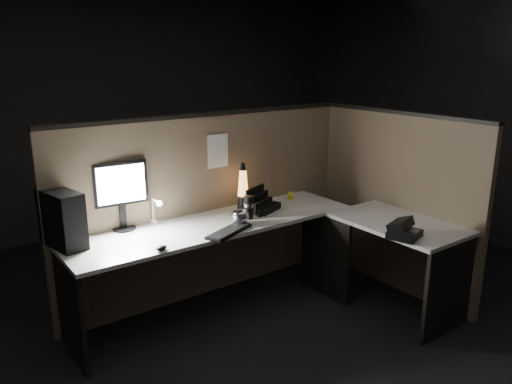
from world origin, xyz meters
TOP-DOWN VIEW (x-y plane):
  - floor at (0.00, 0.00)m, footprint 6.00×6.00m
  - room_shell at (0.00, 0.00)m, footprint 6.00×6.00m
  - partition_back at (0.00, 0.93)m, footprint 2.66×0.06m
  - partition_right at (1.33, 0.10)m, footprint 0.06×1.66m
  - desk at (0.18, 0.25)m, footprint 2.60×1.60m
  - pc_tower at (-1.22, 0.80)m, footprint 0.24×0.39m
  - monitor at (-0.77, 0.89)m, footprint 0.39×0.17m
  - keyboard at (-0.19, 0.36)m, footprint 0.42×0.28m
  - mouse at (-0.73, 0.35)m, footprint 0.10×0.08m
  - clip_lamp at (-0.54, 0.81)m, footprint 0.04×0.16m
  - organizer at (0.32, 0.67)m, footprint 0.33×0.32m
  - lava_lamp at (0.20, 0.74)m, footprint 0.11×0.11m
  - travel_mug at (0.11, 0.54)m, footprint 0.08×0.08m
  - steel_mug at (-0.02, 0.46)m, footprint 0.15×0.15m
  - figurine at (0.71, 0.74)m, footprint 0.06×0.06m
  - pinned_paper at (0.06, 0.90)m, footprint 0.19×0.00m
  - desk_phone at (0.76, -0.43)m, footprint 0.27×0.27m

SIDE VIEW (x-z plane):
  - floor at x=0.00m, z-range 0.00..0.00m
  - desk at x=0.18m, z-range 0.22..0.95m
  - keyboard at x=-0.19m, z-range 0.73..0.75m
  - mouse at x=-0.73m, z-range 0.73..0.76m
  - partition_back at x=0.00m, z-range 0.00..1.50m
  - partition_right at x=1.33m, z-range 0.00..1.50m
  - organizer at x=0.32m, z-range 0.67..0.88m
  - figurine at x=0.71m, z-range 0.75..0.81m
  - desk_phone at x=0.76m, z-range 0.71..0.85m
  - steel_mug at x=-0.02m, z-range 0.73..0.83m
  - travel_mug at x=0.11m, z-range 0.73..0.91m
  - clip_lamp at x=-0.54m, z-range 0.75..0.96m
  - lava_lamp at x=0.20m, z-range 0.70..1.10m
  - pc_tower at x=-1.22m, z-range 0.73..1.11m
  - monitor at x=-0.77m, z-range 0.78..1.28m
  - pinned_paper at x=0.06m, z-range 1.08..1.35m
  - room_shell at x=0.00m, z-range -1.38..4.62m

